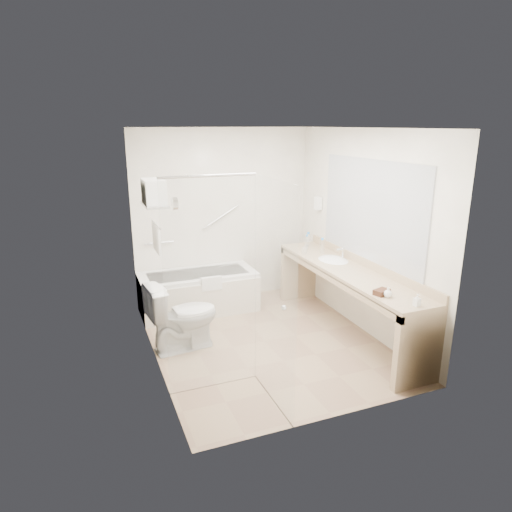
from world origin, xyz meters
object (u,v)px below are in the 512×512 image
object	(u,v)px
bathtub	(198,292)
vanity_counter	(347,285)
toilet	(183,316)
amenity_basket	(382,292)
water_bottle_left	(322,246)

from	to	relation	value
bathtub	vanity_counter	world-z (taller)	vanity_counter
vanity_counter	toilet	size ratio (longest dim) A/B	3.30
vanity_counter	amenity_basket	distance (m)	0.91
toilet	bathtub	bearing A→B (deg)	-30.20
water_bottle_left	bathtub	bearing A→B (deg)	157.21
bathtub	amenity_basket	size ratio (longest dim) A/B	9.72
bathtub	water_bottle_left	distance (m)	1.83
bathtub	vanity_counter	distance (m)	2.09
toilet	water_bottle_left	distance (m)	2.13
toilet	amenity_basket	size ratio (longest dim) A/B	4.97
vanity_counter	toilet	distance (m)	2.02
bathtub	amenity_basket	distance (m)	2.71
water_bottle_left	amenity_basket	bearing A→B (deg)	-97.19
bathtub	amenity_basket	world-z (taller)	amenity_basket
bathtub	water_bottle_left	xyz separation A→B (m)	(1.57, -0.66, 0.67)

